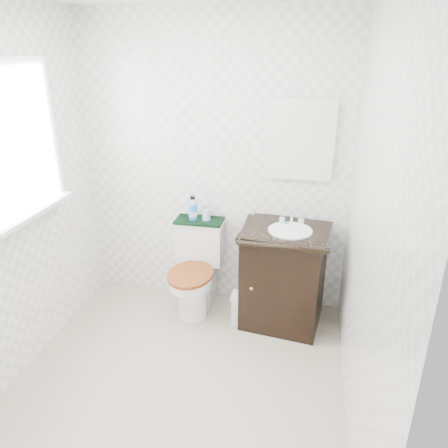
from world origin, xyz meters
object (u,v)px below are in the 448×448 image
(trash_bin, at_px, (243,308))
(cup, at_px, (206,215))
(toilet, at_px, (197,272))
(mouthwash_bottle, at_px, (193,209))
(vanity, at_px, (284,274))

(trash_bin, distance_m, cup, 0.82)
(toilet, bearing_deg, cup, 65.29)
(toilet, relative_size, trash_bin, 2.80)
(trash_bin, relative_size, mouthwash_bottle, 1.32)
(vanity, bearing_deg, toilet, 174.82)
(toilet, bearing_deg, vanity, -5.18)
(cup, bearing_deg, vanity, -16.17)
(toilet, xyz_separation_m, vanity, (0.74, -0.07, 0.10))
(toilet, relative_size, vanity, 0.82)
(toilet, relative_size, cup, 8.57)
(vanity, distance_m, mouthwash_bottle, 0.92)
(toilet, xyz_separation_m, cup, (0.06, 0.13, 0.48))
(trash_bin, bearing_deg, vanity, 18.48)
(vanity, relative_size, mouthwash_bottle, 4.54)
(vanity, distance_m, cup, 0.80)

